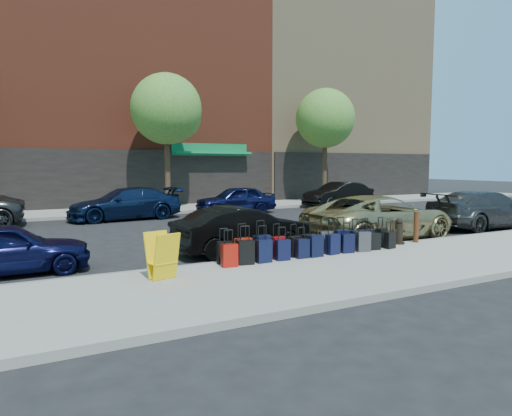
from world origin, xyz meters
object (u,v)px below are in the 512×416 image
display_rack (162,256)px  car_near_1 (243,230)px  car_near_3 (484,210)px  car_far_1 (125,204)px  suitcase_front_5 (307,244)px  tree_center (169,111)px  car_near_0 (5,249)px  car_far_2 (236,200)px  tree_right (327,120)px  bollard (416,226)px  fire_hydrant (399,232)px  car_far_3 (339,195)px  car_near_2 (380,217)px

display_rack → car_near_1: (3.10, 2.50, 0.04)m
car_near_3 → car_far_1: 15.46m
suitcase_front_5 → car_far_1: car_far_1 is taller
tree_center → suitcase_front_5: 15.13m
car_near_0 → car_far_2: bearing=-48.1°
car_near_1 → car_near_3: bearing=-93.5°
tree_right → suitcase_front_5: (-11.19, -14.27, -4.99)m
suitcase_front_5 → car_near_1: car_near_1 is taller
tree_right → car_near_1: (-12.25, -12.52, -4.74)m
suitcase_front_5 → car_near_1: 2.06m
bollard → car_near_3: (5.67, 1.75, 0.11)m
fire_hydrant → car_far_1: (-5.73, 11.36, 0.23)m
tree_center → car_far_2: bearing=-44.7°
car_near_0 → car_near_3: size_ratio=0.71×
car_near_0 → car_far_3: car_far_3 is taller
suitcase_front_5 → car_near_3: car_near_3 is taller
bollard → car_far_3: bearing=62.0°
tree_center → car_far_2: size_ratio=1.74×
suitcase_front_5 → bollard: 4.05m
car_near_1 → car_far_1: 9.76m
suitcase_front_5 → tree_center: bearing=87.6°
suitcase_front_5 → bollard: size_ratio=0.91×
tree_right → fire_hydrant: 16.94m
car_near_1 → fire_hydrant: bearing=-114.5°
display_rack → car_near_1: 3.98m
display_rack → car_near_1: car_near_1 is taller
tree_right → suitcase_front_5: bearing=-128.1°
tree_right → bollard: bearing=-116.7°
tree_center → display_rack: (-4.86, -15.02, -4.78)m
car_near_2 → car_near_0: bearing=87.2°
fire_hydrant → bollard: bollard is taller
tree_right → fire_hydrant: bearing=-118.9°
car_near_0 → car_near_1: bearing=-91.8°
display_rack → car_far_2: size_ratio=0.23×
car_near_1 → car_far_1: bearing=4.0°
tree_center → suitcase_front_5: (-0.69, -14.27, -4.99)m
display_rack → car_far_1: 12.31m
car_far_1 → car_near_3: bearing=46.1°
car_far_1 → car_far_3: car_far_3 is taller
tree_right → fire_hydrant: size_ratio=9.21×
car_near_0 → car_near_1: car_near_1 is taller
tree_center → display_rack: size_ratio=7.45×
tree_center → tree_right: (10.50, 0.00, 0.00)m
tree_center → car_far_1: tree_center is taller
suitcase_front_5 → fire_hydrant: size_ratio=1.10×
tree_center → car_far_2: 6.03m
suitcase_front_5 → car_far_3: (10.33, 11.86, 0.33)m
suitcase_front_5 → display_rack: (-4.17, -0.74, 0.21)m
car_near_3 → tree_center: bearing=37.8°
display_rack → car_near_0: 3.88m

